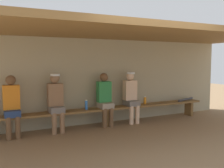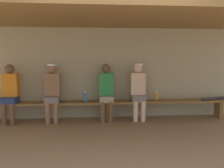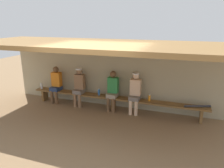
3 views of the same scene
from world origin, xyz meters
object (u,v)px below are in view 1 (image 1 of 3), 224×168
Objects in this scene: bench at (106,110)px; player_in_blue at (105,97)px; player_middle at (56,100)px; player_near_post at (131,95)px; baseball_bat at (186,99)px; water_bottle_green at (86,105)px; water_bottle_clear at (145,100)px; player_rightmost at (12,104)px.

bench is 4.49× the size of player_in_blue.
player_middle is at bearing 179.98° from player_in_blue.
baseball_bat is (1.89, -0.00, -0.25)m from player_near_post.
player_middle is 3.89m from baseball_bat.
water_bottle_green is at bearing 179.62° from player_near_post.
player_near_post is at bearing -176.16° from water_bottle_clear.
player_in_blue reaches higher than water_bottle_green.
player_rightmost is 0.99× the size of player_middle.
player_near_post is 6.29× the size of water_bottle_clear.
bench is 1.32m from player_middle.
player_in_blue reaches higher than bench.
player_near_post is at bearing 0.28° from bench.
player_middle reaches higher than player_rightmost.
water_bottle_clear is at bearing 3.84° from player_near_post.
bench is at bearing -0.08° from player_rightmost.
bench is at bearing -178.34° from water_bottle_clear.
player_in_blue is at bearing -0.02° from player_middle.
player_middle reaches higher than water_bottle_clear.
player_near_post is 1.01× the size of player_rightmost.
player_rightmost is 3.41m from water_bottle_clear.
player_rightmost is at bearing 160.91° from baseball_bat.
player_near_post is 1.01× the size of player_in_blue.
player_middle reaches higher than water_bottle_green.
water_bottle_clear is 1.43m from baseball_bat.
player_middle is 5.75× the size of water_bottle_green.
player_rightmost reaches higher than bench.
player_in_blue is at bearing 174.09° from bench.
player_in_blue is at bearing -179.96° from player_near_post.
player_middle is 0.76m from water_bottle_green.
player_middle is 6.29× the size of water_bottle_clear.
player_middle is (-2.00, 0.00, 0.00)m from player_near_post.
bench is at bearing 160.94° from baseball_bat.
player_in_blue is at bearing 160.88° from baseball_bat.
water_bottle_clear is (3.41, 0.03, -0.17)m from player_rightmost.
bench is 2.24m from player_rightmost.
player_rightmost is (-2.21, 0.00, 0.34)m from bench.
baseball_bat is at bearing -0.22° from water_bottle_green.
baseball_bat is (4.83, -0.00, -0.24)m from player_rightmost.
bench is 7.76× the size of baseball_bat.
bench is at bearing -0.16° from player_middle.
player_near_post reaches higher than bench.
player_near_post is 5.75× the size of water_bottle_green.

